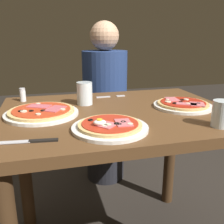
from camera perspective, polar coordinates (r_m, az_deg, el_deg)
dining_table at (r=1.18m, az=1.19°, el=-6.23°), size 1.02×0.77×0.76m
pizza_foreground at (r=0.90m, az=-0.47°, el=-3.20°), size 0.27×0.27×0.05m
pizza_across_left at (r=1.23m, az=15.46°, el=1.60°), size 0.27×0.27×0.03m
pizza_across_right at (r=1.11m, az=-15.33°, el=-0.05°), size 0.30×0.30×0.03m
water_glass_near at (r=1.23m, az=-6.10°, el=3.79°), size 0.07×0.07×0.11m
water_glass_far at (r=1.00m, az=23.17°, el=-0.70°), size 0.07×0.07×0.10m
fork at (r=1.38m, az=-0.81°, el=3.43°), size 0.16×0.02×0.00m
knife at (r=0.84m, az=-17.57°, el=-6.20°), size 0.20×0.04×0.01m
salt_shaker at (r=1.36m, az=-19.24°, el=3.62°), size 0.03×0.03×0.07m
diner_person at (r=1.91m, az=-1.56°, el=0.77°), size 0.32×0.32×1.18m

